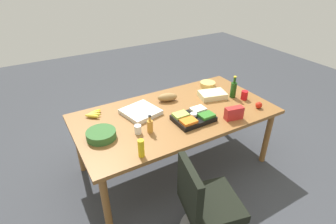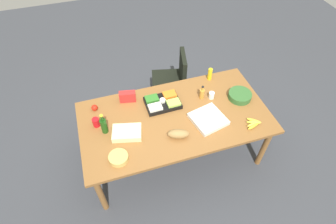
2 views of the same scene
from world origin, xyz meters
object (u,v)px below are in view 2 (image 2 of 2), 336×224
at_px(sheet_cake, 127,133).
at_px(banana_bunch, 254,123).
at_px(conference_table, 175,120).
at_px(mustard_bottle, 210,74).
at_px(apple_red, 95,108).
at_px(pizza_box, 208,119).
at_px(bread_loaf, 178,134).
at_px(paper_cup, 211,95).
at_px(dressing_bottle, 202,93).
at_px(chip_bowl, 119,158).
at_px(salad_bowl, 240,96).
at_px(office_chair, 171,85).
at_px(red_solo_cup, 96,122).
at_px(veggie_tray, 163,102).
at_px(wine_bottle, 104,125).
at_px(chip_bag_red, 128,97).

xyz_separation_m(sheet_cake, banana_bunch, (-1.42, 0.30, -0.01)).
bearing_deg(banana_bunch, conference_table, -25.29).
distance_m(sheet_cake, mustard_bottle, 1.38).
xyz_separation_m(sheet_cake, apple_red, (0.30, -0.48, 0.00)).
relative_size(conference_table, pizza_box, 6.22).
relative_size(pizza_box, bread_loaf, 1.50).
bearing_deg(mustard_bottle, conference_table, 37.09).
bearing_deg(bread_loaf, paper_cup, -143.08).
distance_m(banana_bunch, mustard_bottle, 0.90).
xyz_separation_m(sheet_cake, dressing_bottle, (-1.01, -0.29, 0.04)).
bearing_deg(chip_bowl, salad_bowl, -165.00).
bearing_deg(apple_red, salad_bowl, 169.11).
height_order(mustard_bottle, paper_cup, mustard_bottle).
relative_size(pizza_box, mustard_bottle, 2.09).
bearing_deg(banana_bunch, office_chair, -68.25).
height_order(conference_table, red_solo_cup, red_solo_cup).
bearing_deg(bread_loaf, veggie_tray, -87.63).
relative_size(conference_table, salad_bowl, 7.79).
distance_m(apple_red, paper_cup, 1.44).
bearing_deg(pizza_box, apple_red, -37.23).
height_order(salad_bowl, dressing_bottle, dressing_bottle).
distance_m(wine_bottle, chip_bag_red, 0.53).
relative_size(wine_bottle, bread_loaf, 1.16).
relative_size(bread_loaf, banana_bunch, 1.16).
bearing_deg(conference_table, dressing_bottle, -154.73).
height_order(wine_bottle, salad_bowl, wine_bottle).
xyz_separation_m(apple_red, mustard_bottle, (-1.54, -0.10, 0.05)).
height_order(office_chair, salad_bowl, office_chair).
bearing_deg(mustard_bottle, office_chair, -52.56).
height_order(red_solo_cup, chip_bowl, red_solo_cup).
relative_size(sheet_cake, paper_cup, 3.56).
distance_m(red_solo_cup, bread_loaf, 0.95).
distance_m(conference_table, dressing_bottle, 0.48).
distance_m(pizza_box, chip_bag_red, 1.02).
distance_m(red_solo_cup, paper_cup, 1.44).
xyz_separation_m(apple_red, banana_bunch, (-1.72, 0.78, -0.01)).
distance_m(office_chair, apple_red, 1.39).
xyz_separation_m(conference_table, apple_red, (0.89, -0.39, 0.10)).
relative_size(salad_bowl, mustard_bottle, 1.67).
relative_size(red_solo_cup, bread_loaf, 0.46).
xyz_separation_m(red_solo_cup, chip_bag_red, (-0.43, -0.28, 0.02)).
bearing_deg(chip_bag_red, dressing_bottle, 165.66).
xyz_separation_m(banana_bunch, mustard_bottle, (0.17, -0.88, 0.06)).
relative_size(sheet_cake, veggie_tray, 0.75).
xyz_separation_m(dressing_bottle, mustard_bottle, (-0.23, -0.30, 0.01)).
xyz_separation_m(pizza_box, chip_bag_red, (0.83, -0.60, 0.05)).
distance_m(salad_bowl, paper_cup, 0.36).
height_order(banana_bunch, chip_bag_red, chip_bag_red).
bearing_deg(office_chair, apple_red, 26.92).
bearing_deg(red_solo_cup, banana_bunch, 162.83).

